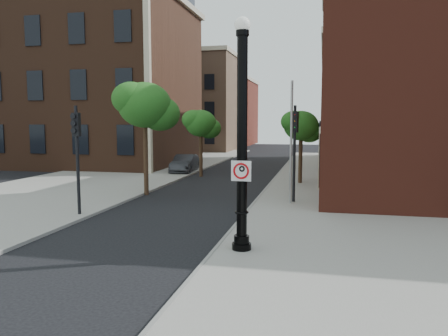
% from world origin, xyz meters
% --- Properties ---
extents(ground, '(120.00, 120.00, 0.00)m').
position_xyz_m(ground, '(0.00, 0.00, 0.00)').
color(ground, black).
rests_on(ground, ground).
extents(sidewalk_right, '(8.00, 60.00, 0.12)m').
position_xyz_m(sidewalk_right, '(6.00, 10.00, 0.06)').
color(sidewalk_right, gray).
rests_on(sidewalk_right, ground).
extents(sidewalk_left, '(10.00, 50.00, 0.12)m').
position_xyz_m(sidewalk_left, '(-9.00, 18.00, 0.06)').
color(sidewalk_left, gray).
rests_on(sidewalk_left, ground).
extents(curb_edge, '(0.10, 60.00, 0.14)m').
position_xyz_m(curb_edge, '(2.05, 10.00, 0.07)').
color(curb_edge, gray).
rests_on(curb_edge, ground).
extents(victorian_building, '(18.60, 14.60, 17.95)m').
position_xyz_m(victorian_building, '(-16.00, 23.97, 8.74)').
color(victorian_building, '#4E2D1D').
rests_on(victorian_building, ground).
extents(bg_building_tan_a, '(12.00, 12.00, 12.00)m').
position_xyz_m(bg_building_tan_a, '(-12.00, 44.00, 6.00)').
color(bg_building_tan_a, '#90694E').
rests_on(bg_building_tan_a, ground).
extents(bg_building_red, '(12.00, 12.00, 10.00)m').
position_xyz_m(bg_building_red, '(-12.00, 58.00, 5.00)').
color(bg_building_red, maroon).
rests_on(bg_building_red, ground).
extents(lamppost, '(0.57, 0.57, 6.80)m').
position_xyz_m(lamppost, '(2.83, 0.16, 3.14)').
color(lamppost, black).
rests_on(lamppost, ground).
extents(no_parking_sign, '(0.59, 0.08, 0.59)m').
position_xyz_m(no_parking_sign, '(2.84, -0.02, 2.48)').
color(no_parking_sign, white).
rests_on(no_parking_sign, ground).
extents(parked_car, '(1.73, 4.22, 1.36)m').
position_xyz_m(parked_car, '(-4.95, 18.91, 0.68)').
color(parked_car, '#2B2B30').
rests_on(parked_car, ground).
extents(traffic_signal_left, '(0.31, 0.38, 4.50)m').
position_xyz_m(traffic_signal_left, '(-4.50, 3.50, 3.03)').
color(traffic_signal_left, black).
rests_on(traffic_signal_left, ground).
extents(traffic_signal_right, '(0.34, 0.40, 4.60)m').
position_xyz_m(traffic_signal_right, '(3.83, 8.21, 3.10)').
color(traffic_signal_right, black).
rests_on(traffic_signal_right, ground).
extents(utility_pole, '(0.11, 0.11, 5.69)m').
position_xyz_m(utility_pole, '(3.70, 7.78, 2.84)').
color(utility_pole, '#999999').
rests_on(utility_pole, ground).
extents(street_tree_a, '(3.26, 2.95, 5.87)m').
position_xyz_m(street_tree_a, '(-3.88, 9.12, 4.64)').
color(street_tree_a, '#312013').
rests_on(street_tree_a, ground).
extents(street_tree_b, '(2.57, 2.32, 4.63)m').
position_xyz_m(street_tree_b, '(-3.12, 17.00, 3.65)').
color(street_tree_b, '#312013').
rests_on(street_tree_b, ground).
extents(street_tree_c, '(2.49, 2.25, 4.49)m').
position_xyz_m(street_tree_c, '(3.84, 14.59, 3.53)').
color(street_tree_c, '#312013').
rests_on(street_tree_c, ground).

